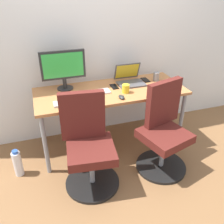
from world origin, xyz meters
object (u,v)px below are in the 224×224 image
object	(u,v)px
office_chair_left	(88,146)
water_bottle_on_floor	(18,163)
desktop_monitor	(63,67)
office_chair_right	(163,132)
coffee_mug	(126,89)
open_laptop	(130,79)

from	to	relation	value
office_chair_left	water_bottle_on_floor	bearing A→B (deg)	156.05
water_bottle_on_floor	desktop_monitor	xyz separation A→B (m)	(0.61, 0.41, 0.83)
office_chair_left	office_chair_right	distance (m)	0.80
desktop_monitor	coffee_mug	bearing A→B (deg)	-26.64
coffee_mug	office_chair_left	bearing A→B (deg)	-141.82
office_chair_left	water_bottle_on_floor	xyz separation A→B (m)	(-0.69, 0.31, -0.28)
desktop_monitor	office_chair_left	bearing A→B (deg)	-83.66
desktop_monitor	water_bottle_on_floor	bearing A→B (deg)	-145.83
open_laptop	coffee_mug	bearing A→B (deg)	-120.03
office_chair_right	coffee_mug	xyz separation A→B (m)	(-0.27, 0.42, 0.35)
office_chair_left	coffee_mug	size ratio (longest dim) A/B	10.22
office_chair_right	open_laptop	bearing A→B (deg)	100.74
office_chair_right	water_bottle_on_floor	distance (m)	1.55
office_chair_right	water_bottle_on_floor	xyz separation A→B (m)	(-1.49, 0.31, -0.28)
open_laptop	office_chair_left	bearing A→B (deg)	-135.42
desktop_monitor	coffee_mug	distance (m)	0.71
office_chair_left	coffee_mug	world-z (taller)	office_chair_left
open_laptop	water_bottle_on_floor	bearing A→B (deg)	-165.44
water_bottle_on_floor	desktop_monitor	distance (m)	1.11
office_chair_left	coffee_mug	bearing A→B (deg)	38.18
water_bottle_on_floor	desktop_monitor	bearing A→B (deg)	34.17
open_laptop	coffee_mug	world-z (taller)	open_laptop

